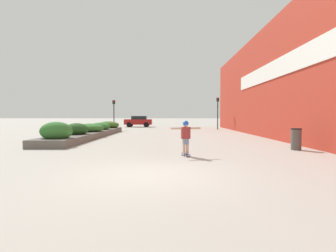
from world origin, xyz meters
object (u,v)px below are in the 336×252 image
(trash_bin, at_px, (296,139))
(traffic_light_right, at_px, (218,108))
(skateboarder, at_px, (186,134))
(skateboard, at_px, (186,154))
(car_leftmost, at_px, (139,121))
(traffic_light_left, at_px, (114,110))
(car_center_left, at_px, (282,121))

(trash_bin, distance_m, traffic_light_right, 18.10)
(skateboarder, distance_m, trash_bin, 5.70)
(skateboard, distance_m, traffic_light_right, 20.66)
(skateboarder, bearing_deg, car_leftmost, 84.89)
(traffic_light_left, height_order, traffic_light_right, traffic_light_right)
(skateboarder, xyz_separation_m, traffic_light_right, (4.84, 19.94, 1.61))
(skateboarder, height_order, traffic_light_left, traffic_light_left)
(skateboarder, bearing_deg, car_center_left, 44.29)
(trash_bin, height_order, car_center_left, car_center_left)
(car_center_left, bearing_deg, trash_bin, 158.31)
(skateboarder, relative_size, car_center_left, 0.34)
(skateboard, relative_size, traffic_light_left, 0.21)
(traffic_light_right, bearing_deg, car_leftmost, 144.51)
(skateboard, bearing_deg, car_leftmost, 84.89)
(car_leftmost, relative_size, traffic_light_right, 1.05)
(skateboarder, bearing_deg, skateboard, -115.51)
(car_center_left, xyz_separation_m, traffic_light_left, (-22.32, -6.81, 1.50))
(skateboard, height_order, traffic_light_right, traffic_light_right)
(skateboard, distance_m, car_leftmost, 27.64)
(car_center_left, relative_size, traffic_light_right, 1.06)
(skateboarder, relative_size, car_leftmost, 0.34)
(skateboard, bearing_deg, car_center_left, 44.29)
(skateboarder, height_order, traffic_light_right, traffic_light_right)
(skateboarder, bearing_deg, trash_bin, 4.07)
(traffic_light_left, xyz_separation_m, traffic_light_right, (12.03, 0.18, 0.18))
(trash_bin, bearing_deg, traffic_light_left, 125.14)
(skateboard, relative_size, skateboarder, 0.54)
(car_leftmost, bearing_deg, skateboarder, -169.06)
(car_leftmost, distance_m, traffic_light_right, 12.50)
(skateboard, relative_size, traffic_light_right, 0.19)
(car_leftmost, xyz_separation_m, car_center_left, (20.38, -0.56, -0.01))
(skateboard, xyz_separation_m, traffic_light_right, (4.84, 19.94, 2.44))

